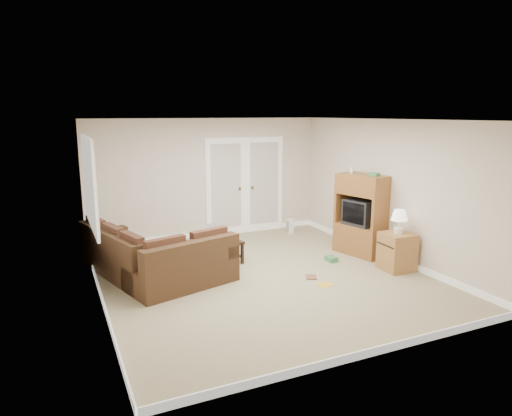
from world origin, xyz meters
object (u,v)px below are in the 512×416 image
sectional_sofa (150,261)px  coffee_table (219,247)px  side_cabinet (397,248)px  tv_armoire (362,214)px

sectional_sofa → coffee_table: sectional_sofa is taller
side_cabinet → coffee_table: bearing=147.5°
side_cabinet → sectional_sofa: bearing=164.6°
sectional_sofa → side_cabinet: bearing=-34.4°
sectional_sofa → coffee_table: bearing=4.7°
sectional_sofa → side_cabinet: (3.87, -1.28, 0.07)m
sectional_sofa → tv_armoire: size_ratio=1.61×
sectional_sofa → side_cabinet: 4.08m
tv_armoire → side_cabinet: 1.07m
tv_armoire → side_cabinet: size_ratio=1.56×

